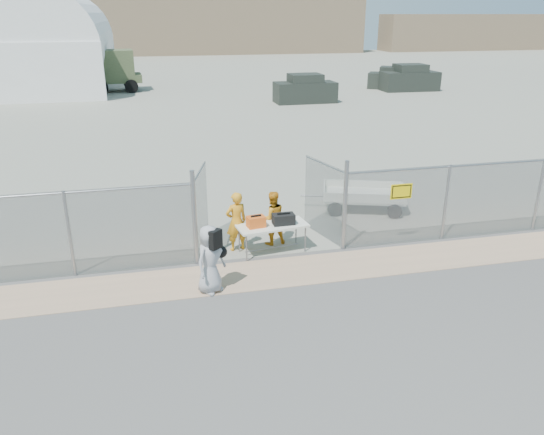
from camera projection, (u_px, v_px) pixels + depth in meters
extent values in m
plane|color=#403E3E|center=(291.00, 291.00, 12.35)|extent=(160.00, 160.00, 0.00)
cube|color=gray|center=(177.00, 82.00, 50.52)|extent=(160.00, 80.00, 0.01)
cube|color=tan|center=(281.00, 272.00, 13.26)|extent=(44.00, 1.60, 0.01)
cube|color=orange|center=(256.00, 222.00, 13.93)|extent=(0.51, 0.38, 0.29)
cube|color=black|center=(283.00, 219.00, 14.12)|extent=(0.58, 0.35, 0.28)
imported|color=orange|center=(236.00, 222.00, 14.24)|extent=(0.69, 0.54, 1.66)
imported|color=orange|center=(272.00, 218.00, 14.66)|extent=(0.80, 0.65, 1.54)
imported|color=#9F9FA4|center=(210.00, 259.00, 12.08)|extent=(0.95, 0.92, 1.64)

